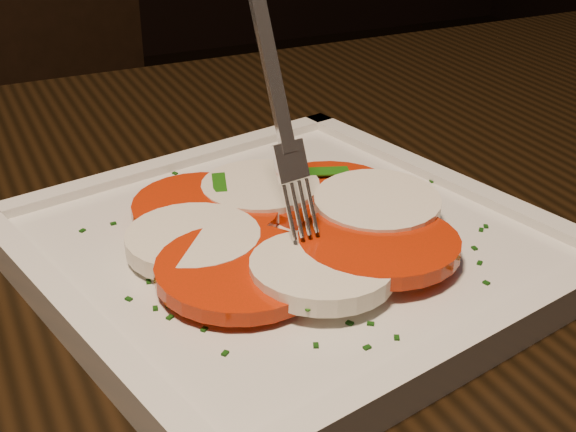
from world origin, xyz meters
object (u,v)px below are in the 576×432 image
object	(u,v)px
plate	(288,251)
table	(375,360)
fork	(265,77)
chair	(52,134)

from	to	relation	value
plate	table	bearing A→B (deg)	6.88
plate	fork	size ratio (longest dim) A/B	1.76
chair	plate	bearing A→B (deg)	-101.95
table	chair	bearing A→B (deg)	96.59
chair	fork	size ratio (longest dim) A/B	5.96
table	fork	distance (m)	0.22
plate	fork	distance (m)	0.10
plate	chair	bearing A→B (deg)	91.79
chair	plate	world-z (taller)	chair
chair	fork	xyz separation A→B (m)	(0.02, -0.82, 0.33)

